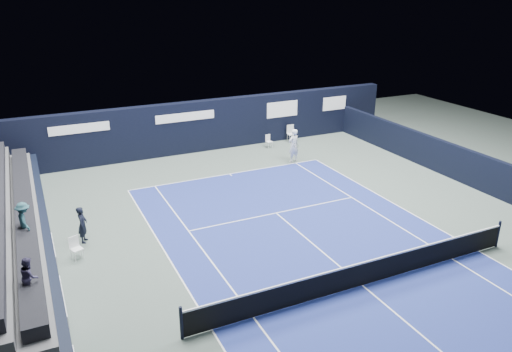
{
  "coord_description": "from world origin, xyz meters",
  "views": [
    {
      "loc": [
        -9.51,
        -11.59,
        9.62
      ],
      "look_at": [
        -0.27,
        7.95,
        1.3
      ],
      "focal_mm": 35.0,
      "sensor_mm": 36.0,
      "label": 1
    }
  ],
  "objects": [
    {
      "name": "side_barrier_left",
      "position": [
        -9.5,
        5.97,
        0.6
      ],
      "size": [
        0.33,
        22.0,
        1.2
      ],
      "color": "black",
      "rests_on": "ground"
    },
    {
      "name": "line_judge_chair",
      "position": [
        -8.59,
        6.11,
        0.5
      ],
      "size": [
        0.49,
        0.49,
        0.88
      ],
      "rotation": [
        0.0,
        0.0,
        0.35
      ],
      "color": "white",
      "rests_on": "ground"
    },
    {
      "name": "folding_chair_back_a",
      "position": [
        4.06,
        15.3,
        0.54
      ],
      "size": [
        0.41,
        0.43,
        0.82
      ],
      "rotation": [
        0.0,
        0.0,
        0.16
      ],
      "color": "silver",
      "rests_on": "ground"
    },
    {
      "name": "ground",
      "position": [
        0.0,
        2.0,
        0.0
      ],
      "size": [
        48.0,
        48.0,
        0.0
      ],
      "primitive_type": "plane",
      "color": "#49574F",
      "rests_on": "ground"
    },
    {
      "name": "back_sponsor_wall",
      "position": [
        0.01,
        16.5,
        1.55
      ],
      "size": [
        26.0,
        0.63,
        3.1
      ],
      "color": "black",
      "rests_on": "ground"
    },
    {
      "name": "folding_chair_back_b",
      "position": [
        5.95,
        15.77,
        0.62
      ],
      "size": [
        0.52,
        0.51,
        1.09
      ],
      "rotation": [
        0.0,
        0.0,
        -0.09
      ],
      "color": "silver",
      "rests_on": "ground"
    },
    {
      "name": "line_judge",
      "position": [
        -8.15,
        7.33,
        0.75
      ],
      "size": [
        0.53,
        0.64,
        1.51
      ],
      "primitive_type": "imported",
      "rotation": [
        0.0,
        0.0,
        1.22
      ],
      "color": "black",
      "rests_on": "ground"
    },
    {
      "name": "tennis_net",
      "position": [
        0.0,
        0.0,
        0.51
      ],
      "size": [
        12.9,
        0.1,
        1.1
      ],
      "color": "black",
      "rests_on": "ground"
    },
    {
      "name": "court_markings",
      "position": [
        0.0,
        0.0,
        0.01
      ],
      "size": [
        11.03,
        23.83,
        0.0
      ],
      "color": "white",
      "rests_on": "court_surface"
    },
    {
      "name": "enclosure_wall_right",
      "position": [
        10.5,
        6.0,
        0.9
      ],
      "size": [
        0.3,
        22.0,
        1.8
      ],
      "primitive_type": "cube",
      "color": "black",
      "rests_on": "ground"
    },
    {
      "name": "tennis_player",
      "position": [
        4.13,
        12.2,
        0.98
      ],
      "size": [
        0.8,
        0.93,
        1.95
      ],
      "color": "white",
      "rests_on": "ground"
    },
    {
      "name": "court_surface",
      "position": [
        0.0,
        0.0,
        0.0
      ],
      "size": [
        10.97,
        23.77,
        0.01
      ],
      "primitive_type": "cube",
      "color": "navy",
      "rests_on": "ground"
    }
  ]
}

